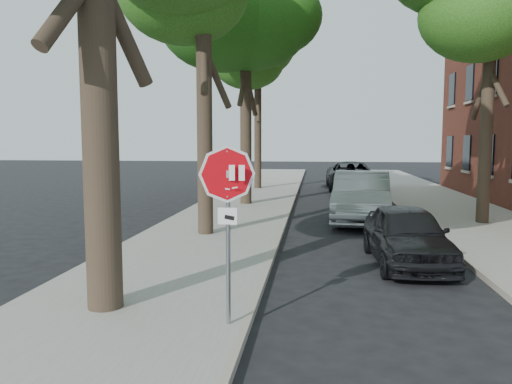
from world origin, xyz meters
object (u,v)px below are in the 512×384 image
car_c (362,188)px  car_d (351,176)px  stop_sign (228,200)px  tree_far (258,61)px  tree_mid_b (245,14)px  tree_right (491,0)px  car_a (407,235)px  car_b (361,197)px

car_c → car_d: 6.17m
stop_sign → tree_far: (-2.02, 21.14, 5.26)m
car_c → tree_far: bearing=137.3°
tree_mid_b → tree_right: bearing=-25.5°
tree_mid_b → tree_far: size_ratio=1.11×
stop_sign → tree_right: 13.23m
tree_mid_b → car_d: 11.58m
tree_right → car_d: (-3.42, 11.60, -6.41)m
car_a → car_b: (-0.49, 5.87, 0.19)m
tree_far → car_b: 13.43m
car_d → car_a: bearing=-90.6°
tree_right → car_a: bearing=-120.7°
stop_sign → tree_right: tree_right is taller
tree_far → car_a: size_ratio=2.36×
stop_sign → car_a: 5.69m
car_a → car_d: size_ratio=0.69×
stop_sign → car_c: 15.96m
stop_sign → car_c: (3.30, 15.57, -1.27)m
car_b → car_c: car_b is taller
car_c → car_d: bearing=94.0°
stop_sign → tree_mid_b: size_ratio=0.25×
stop_sign → car_a: size_ratio=0.66×
tree_far → car_d: 8.33m
tree_right → car_c: 9.15m
tree_far → car_c: 10.10m
car_a → car_d: bearing=87.5°
car_c → car_d: (-0.04, 6.17, 0.13)m
car_d → stop_sign: bearing=-99.3°
tree_mid_b → car_c: (5.02, 1.42, -7.32)m
tree_right → car_c: tree_right is taller
tree_far → tree_right: 14.02m
car_b → car_d: bearing=93.1°
stop_sign → car_c: stop_sign is taller
car_a → car_c: 11.11m
tree_right → car_b: size_ratio=1.78×
tree_far → car_c: bearing=-46.3°
car_a → car_d: 17.28m
stop_sign → car_b: size_ratio=0.50×
car_d → car_c: bearing=-90.4°
stop_sign → tree_mid_b: tree_mid_b is taller
car_a → car_c: (0.00, 11.11, 0.00)m
tree_far → tree_right: (8.70, -11.00, 0.00)m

